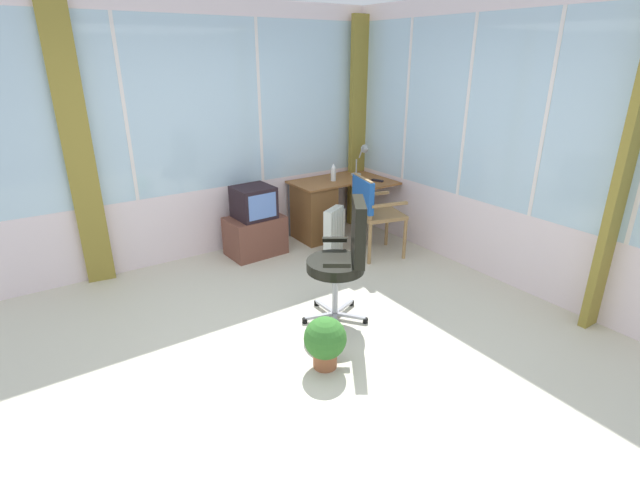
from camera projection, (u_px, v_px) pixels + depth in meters
name	position (u px, v px, depth m)	size (l,w,h in m)	color
ground	(309.00, 340.00, 3.93)	(5.42, 5.34, 0.06)	beige
north_window_panel	(199.00, 136.00, 5.11)	(4.42, 0.07, 2.75)	silver
east_window_panel	(501.00, 145.00, 4.58)	(0.07, 4.34, 2.75)	silver
curtain_north_left	(79.00, 153.00, 4.44)	(0.26, 0.07, 2.65)	olive
curtain_corner	(358.00, 126.00, 6.13)	(0.26, 0.07, 2.65)	olive
curtain_east_far	(625.00, 175.00, 3.64)	(0.26, 0.07, 2.65)	olive
desk	(317.00, 209.00, 5.89)	(1.16, 0.88, 0.73)	brown
desk_lamp	(364.00, 155.00, 6.04)	(0.23, 0.20, 0.40)	#B2B7BC
tv_remote	(377.00, 181.00, 5.82)	(0.04, 0.15, 0.02)	black
spray_bottle	(333.00, 173.00, 5.82)	(0.06, 0.06, 0.22)	silver
wooden_armchair	(370.00, 206.00, 5.29)	(0.59, 0.58, 0.94)	#997345
office_chair	(345.00, 253.00, 3.97)	(0.60, 0.61, 1.09)	#B7B7BF
tv_on_stand	(255.00, 225.00, 5.43)	(0.66, 0.47, 0.81)	brown
space_heater	(335.00, 232.00, 5.41)	(0.40, 0.32, 0.58)	silver
potted_plant	(325.00, 340.00, 3.47)	(0.32, 0.32, 0.41)	#975535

